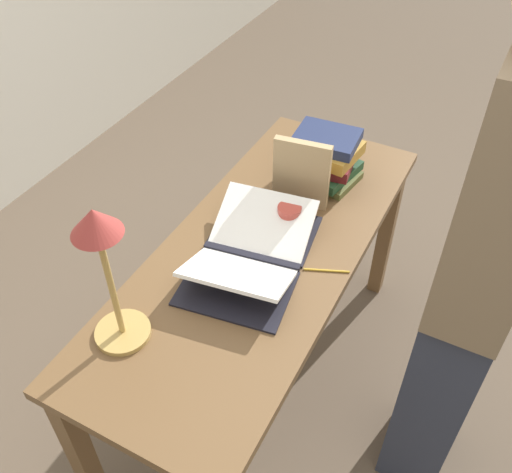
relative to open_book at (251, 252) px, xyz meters
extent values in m
plane|color=brown|center=(0.06, -0.01, -0.80)|extent=(12.00, 12.00, 0.00)
cube|color=brown|center=(0.06, -0.01, -0.05)|extent=(1.54, 0.61, 0.03)
cube|color=brown|center=(0.78, -0.26, -0.43)|extent=(0.06, 0.06, 0.73)
cube|color=brown|center=(-0.66, 0.25, -0.43)|extent=(0.06, 0.06, 0.73)
cube|color=brown|center=(0.78, 0.25, -0.43)|extent=(0.06, 0.06, 0.73)
cube|color=black|center=(0.00, 0.00, -0.02)|extent=(0.07, 0.32, 0.02)
cube|color=black|center=(-0.14, -0.02, -0.03)|extent=(0.30, 0.37, 0.01)
cube|color=black|center=(0.14, 0.02, -0.03)|extent=(0.30, 0.37, 0.01)
cube|color=white|center=(-0.12, -0.02, 0.02)|extent=(0.27, 0.35, 0.11)
cube|color=white|center=(0.12, 0.02, 0.02)|extent=(0.27, 0.35, 0.11)
cube|color=brown|center=(0.51, -0.03, -0.02)|extent=(0.21, 0.27, 0.03)
cube|color=#234C2D|center=(0.51, -0.03, 0.01)|extent=(0.25, 0.25, 0.03)
cube|color=maroon|center=(0.51, -0.03, 0.05)|extent=(0.22, 0.24, 0.04)
cube|color=#BC8933|center=(0.51, -0.03, 0.10)|extent=(0.21, 0.25, 0.05)
cube|color=#1E284C|center=(0.51, -0.03, 0.14)|extent=(0.19, 0.24, 0.04)
cube|color=tan|center=(0.33, -0.02, 0.10)|extent=(0.06, 0.20, 0.26)
cylinder|color=tan|center=(-0.44, 0.18, -0.02)|extent=(0.16, 0.16, 0.02)
cylinder|color=tan|center=(-0.44, 0.18, 0.17)|extent=(0.02, 0.02, 0.37)
cone|color=#99332D|center=(-0.44, 0.18, 0.39)|extent=(0.13, 0.13, 0.07)
cylinder|color=#B74238|center=(0.19, -0.04, 0.02)|extent=(0.08, 0.08, 0.10)
torus|color=#B74238|center=(0.23, -0.07, 0.02)|extent=(0.05, 0.04, 0.05)
cylinder|color=gold|center=(0.06, -0.24, -0.03)|extent=(0.06, 0.14, 0.01)
cube|color=#2D3342|center=(0.06, -0.66, -0.37)|extent=(0.31, 0.20, 0.86)
cube|color=#7A664C|center=(0.06, -0.66, 0.43)|extent=(0.36, 0.20, 0.73)
camera|label=1|loc=(-1.14, -0.62, 1.27)|focal=40.00mm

